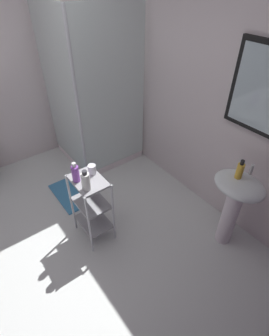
% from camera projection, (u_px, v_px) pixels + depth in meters
% --- Properties ---
extents(ground_plane, '(4.20, 4.20, 0.02)m').
position_uv_depth(ground_plane, '(53.00, 261.00, 2.58)').
color(ground_plane, silver).
extents(wall_back, '(4.20, 0.14, 2.50)m').
position_uv_depth(wall_back, '(204.00, 91.00, 2.66)').
color(wall_back, silver).
rests_on(wall_back, ground_plane).
extents(shower_stall, '(0.92, 0.92, 2.00)m').
position_uv_depth(shower_stall, '(95.00, 130.00, 3.61)').
color(shower_stall, white).
rests_on(shower_stall, ground_plane).
extents(pedestal_sink, '(0.46, 0.37, 0.81)m').
position_uv_depth(pedestal_sink, '(235.00, 199.00, 2.42)').
color(pedestal_sink, white).
rests_on(pedestal_sink, ground_plane).
extents(sink_faucet, '(0.03, 0.03, 0.10)m').
position_uv_depth(sink_faucet, '(251.00, 170.00, 2.30)').
color(sink_faucet, silver).
rests_on(sink_faucet, pedestal_sink).
extents(storage_cart, '(0.38, 0.28, 0.74)m').
position_uv_depth(storage_cart, '(91.00, 204.00, 2.57)').
color(storage_cart, silver).
rests_on(storage_cart, ground_plane).
extents(hand_soap_bottle, '(0.06, 0.06, 0.18)m').
position_uv_depth(hand_soap_bottle, '(240.00, 170.00, 2.25)').
color(hand_soap_bottle, gold).
rests_on(hand_soap_bottle, pedestal_sink).
extents(lotion_bottle_white, '(0.08, 0.08, 0.20)m').
position_uv_depth(lotion_bottle_white, '(86.00, 181.00, 2.23)').
color(lotion_bottle_white, white).
rests_on(lotion_bottle_white, storage_cart).
extents(conditioner_bottle_purple, '(0.07, 0.07, 0.20)m').
position_uv_depth(conditioner_bottle_purple, '(75.00, 173.00, 2.32)').
color(conditioner_bottle_purple, purple).
rests_on(conditioner_bottle_purple, storage_cart).
extents(rinse_cup, '(0.07, 0.07, 0.09)m').
position_uv_depth(rinse_cup, '(92.00, 169.00, 2.42)').
color(rinse_cup, silver).
rests_on(rinse_cup, storage_cart).
extents(bath_mat, '(0.60, 0.40, 0.02)m').
position_uv_depth(bath_mat, '(73.00, 193.00, 3.30)').
color(bath_mat, teal).
rests_on(bath_mat, ground_plane).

